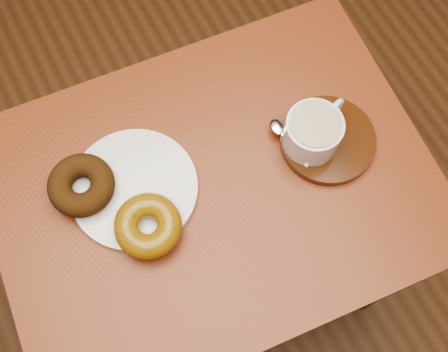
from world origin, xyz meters
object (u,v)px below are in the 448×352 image
donut_plate (134,188)px  saucer (327,140)px  coffee_cup (314,131)px  cafe_table (214,206)px

donut_plate → saucer: 0.33m
coffee_cup → cafe_table: bearing=157.6°
saucer → coffee_cup: coffee_cup is taller
cafe_table → donut_plate: (-0.12, 0.05, 0.11)m
coffee_cup → donut_plate: bearing=148.6°
cafe_table → coffee_cup: coffee_cup is taller
saucer → coffee_cup: 0.05m
cafe_table → saucer: size_ratio=4.75×
saucer → coffee_cup: size_ratio=1.33×
cafe_table → saucer: 0.24m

